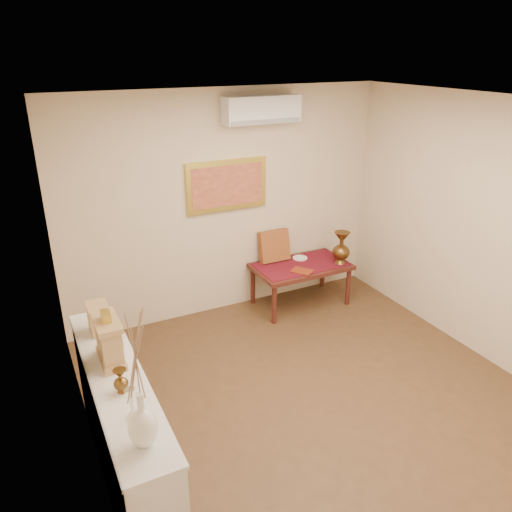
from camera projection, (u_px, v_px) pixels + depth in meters
floor at (326, 409)px, 4.62m from camera, size 4.50×4.50×0.00m
ceiling at (347, 107)px, 3.57m from camera, size 4.50×4.50×0.00m
wall_back at (226, 205)px, 5.95m from camera, size 4.00×0.02×2.70m
wall_left at (83, 336)px, 3.27m from camera, size 0.02×4.50×2.70m
wall_right at (503, 239)px, 4.92m from camera, size 0.02×4.50×2.70m
white_vase at (138, 380)px, 2.70m from camera, size 0.17×0.17×0.91m
candlestick at (132, 403)px, 3.05m from camera, size 0.10×0.10×0.22m
brass_urn_small at (120, 378)px, 3.28m from camera, size 0.10×0.10×0.22m
table_cloth at (301, 265)px, 6.31m from camera, size 1.14×0.59×0.01m
brass_urn_tall at (341, 244)px, 6.25m from camera, size 0.22×0.22×0.50m
plate at (300, 258)px, 6.48m from camera, size 0.19×0.19×0.01m
menu at (302, 271)px, 6.10m from camera, size 0.29×0.31×0.01m
cushion at (274, 246)px, 6.35m from camera, size 0.40×0.18×0.41m
display_ledge at (123, 430)px, 3.68m from camera, size 0.37×2.02×0.98m
mantel_clock at (109, 340)px, 3.58m from camera, size 0.17×0.36×0.41m
wooden_chest at (99, 318)px, 3.97m from camera, size 0.16×0.21×0.24m
low_table at (301, 269)px, 6.33m from camera, size 1.20×0.70×0.55m
painting at (227, 185)px, 5.83m from camera, size 1.00×0.06×0.60m
ac_unit at (262, 109)px, 5.58m from camera, size 0.90×0.25×0.30m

